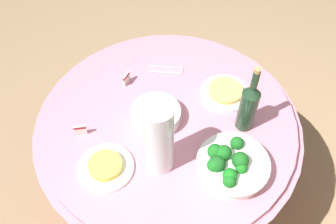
{
  "coord_description": "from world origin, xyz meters",
  "views": [
    {
      "loc": [
        0.66,
        0.74,
        2.05
      ],
      "look_at": [
        0.0,
        0.0,
        0.79
      ],
      "focal_mm": 40.88,
      "sensor_mm": 36.0,
      "label": 1
    }
  ],
  "objects_px": {
    "food_plate_fried_egg": "(106,167)",
    "label_placard_front": "(126,79)",
    "broccoli_bowl": "(230,164)",
    "plate_stack": "(156,115)",
    "food_plate_noodles": "(225,92)",
    "wine_bottle": "(248,106)",
    "serving_tongs": "(167,70)",
    "decorative_fruit_vase": "(159,141)",
    "label_placard_mid": "(80,130)"
  },
  "relations": [
    {
      "from": "wine_bottle",
      "to": "serving_tongs",
      "type": "relative_size",
      "value": 2.27
    },
    {
      "from": "decorative_fruit_vase",
      "to": "label_placard_mid",
      "type": "distance_m",
      "value": 0.38
    },
    {
      "from": "food_plate_noodles",
      "to": "broccoli_bowl",
      "type": "bearing_deg",
      "value": 45.02
    },
    {
      "from": "wine_bottle",
      "to": "decorative_fruit_vase",
      "type": "height_order",
      "value": "decorative_fruit_vase"
    },
    {
      "from": "plate_stack",
      "to": "label_placard_front",
      "type": "bearing_deg",
      "value": -98.03
    },
    {
      "from": "food_plate_fried_egg",
      "to": "plate_stack",
      "type": "bearing_deg",
      "value": -170.43
    },
    {
      "from": "food_plate_fried_egg",
      "to": "label_placard_front",
      "type": "height_order",
      "value": "label_placard_front"
    },
    {
      "from": "plate_stack",
      "to": "food_plate_noodles",
      "type": "xyz_separation_m",
      "value": [
        -0.33,
        0.1,
        -0.02
      ]
    },
    {
      "from": "plate_stack",
      "to": "label_placard_front",
      "type": "height_order",
      "value": "plate_stack"
    },
    {
      "from": "decorative_fruit_vase",
      "to": "label_placard_front",
      "type": "xyz_separation_m",
      "value": [
        -0.17,
        -0.42,
        -0.12
      ]
    },
    {
      "from": "decorative_fruit_vase",
      "to": "food_plate_fried_egg",
      "type": "distance_m",
      "value": 0.25
    },
    {
      "from": "decorative_fruit_vase",
      "to": "label_placard_mid",
      "type": "xyz_separation_m",
      "value": [
        0.15,
        -0.32,
        -0.12
      ]
    },
    {
      "from": "broccoli_bowl",
      "to": "wine_bottle",
      "type": "xyz_separation_m",
      "value": [
        -0.21,
        -0.11,
        0.08
      ]
    },
    {
      "from": "plate_stack",
      "to": "label_placard_front",
      "type": "relative_size",
      "value": 3.82
    },
    {
      "from": "decorative_fruit_vase",
      "to": "label_placard_mid",
      "type": "height_order",
      "value": "decorative_fruit_vase"
    },
    {
      "from": "wine_bottle",
      "to": "label_placard_front",
      "type": "bearing_deg",
      "value": -67.02
    },
    {
      "from": "label_placard_mid",
      "to": "food_plate_fried_egg",
      "type": "bearing_deg",
      "value": 83.65
    },
    {
      "from": "decorative_fruit_vase",
      "to": "label_placard_front",
      "type": "height_order",
      "value": "decorative_fruit_vase"
    },
    {
      "from": "wine_bottle",
      "to": "food_plate_fried_egg",
      "type": "distance_m",
      "value": 0.61
    },
    {
      "from": "label_placard_front",
      "to": "broccoli_bowl",
      "type": "bearing_deg",
      "value": 91.1
    },
    {
      "from": "decorative_fruit_vase",
      "to": "serving_tongs",
      "type": "distance_m",
      "value": 0.53
    },
    {
      "from": "serving_tongs",
      "to": "food_plate_fried_egg",
      "type": "xyz_separation_m",
      "value": [
        0.53,
        0.24,
        0.01
      ]
    },
    {
      "from": "food_plate_noodles",
      "to": "label_placard_front",
      "type": "distance_m",
      "value": 0.46
    },
    {
      "from": "wine_bottle",
      "to": "label_placard_mid",
      "type": "bearing_deg",
      "value": -37.97
    },
    {
      "from": "wine_bottle",
      "to": "broccoli_bowl",
      "type": "bearing_deg",
      "value": 27.29
    },
    {
      "from": "decorative_fruit_vase",
      "to": "label_placard_front",
      "type": "bearing_deg",
      "value": -111.48
    },
    {
      "from": "food_plate_noodles",
      "to": "label_placard_front",
      "type": "xyz_separation_m",
      "value": [
        0.29,
        -0.35,
        0.02
      ]
    },
    {
      "from": "plate_stack",
      "to": "food_plate_noodles",
      "type": "height_order",
      "value": "plate_stack"
    },
    {
      "from": "serving_tongs",
      "to": "broccoli_bowl",
      "type": "bearing_deg",
      "value": 71.99
    },
    {
      "from": "broccoli_bowl",
      "to": "food_plate_noodles",
      "type": "distance_m",
      "value": 0.4
    },
    {
      "from": "food_plate_fried_egg",
      "to": "broccoli_bowl",
      "type": "bearing_deg",
      "value": 137.03
    },
    {
      "from": "food_plate_fried_egg",
      "to": "label_placard_front",
      "type": "xyz_separation_m",
      "value": [
        -0.34,
        -0.3,
        0.02
      ]
    },
    {
      "from": "food_plate_fried_egg",
      "to": "label_placard_front",
      "type": "distance_m",
      "value": 0.45
    },
    {
      "from": "broccoli_bowl",
      "to": "plate_stack",
      "type": "xyz_separation_m",
      "value": [
        0.05,
        -0.38,
        -0.02
      ]
    },
    {
      "from": "broccoli_bowl",
      "to": "wine_bottle",
      "type": "distance_m",
      "value": 0.25
    },
    {
      "from": "decorative_fruit_vase",
      "to": "label_placard_front",
      "type": "distance_m",
      "value": 0.47
    },
    {
      "from": "food_plate_noodles",
      "to": "plate_stack",
      "type": "bearing_deg",
      "value": -16.82
    },
    {
      "from": "wine_bottle",
      "to": "serving_tongs",
      "type": "bearing_deg",
      "value": -86.74
    },
    {
      "from": "food_plate_fried_egg",
      "to": "serving_tongs",
      "type": "bearing_deg",
      "value": -156.1
    },
    {
      "from": "food_plate_noodles",
      "to": "food_plate_fried_egg",
      "type": "bearing_deg",
      "value": -4.32
    },
    {
      "from": "label_placard_mid",
      "to": "plate_stack",
      "type": "bearing_deg",
      "value": 151.97
    },
    {
      "from": "plate_stack",
      "to": "label_placard_mid",
      "type": "distance_m",
      "value": 0.32
    },
    {
      "from": "broccoli_bowl",
      "to": "plate_stack",
      "type": "distance_m",
      "value": 0.38
    },
    {
      "from": "plate_stack",
      "to": "label_placard_mid",
      "type": "xyz_separation_m",
      "value": [
        0.28,
        -0.15,
        0.0
      ]
    },
    {
      "from": "broccoli_bowl",
      "to": "serving_tongs",
      "type": "distance_m",
      "value": 0.59
    },
    {
      "from": "plate_stack",
      "to": "serving_tongs",
      "type": "xyz_separation_m",
      "value": [
        -0.23,
        -0.19,
        -0.03
      ]
    },
    {
      "from": "label_placard_front",
      "to": "label_placard_mid",
      "type": "height_order",
      "value": "same"
    },
    {
      "from": "serving_tongs",
      "to": "label_placard_front",
      "type": "bearing_deg",
      "value": -18.67
    },
    {
      "from": "plate_stack",
      "to": "label_placard_front",
      "type": "distance_m",
      "value": 0.25
    },
    {
      "from": "food_plate_fried_egg",
      "to": "label_placard_front",
      "type": "relative_size",
      "value": 4.0
    }
  ]
}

